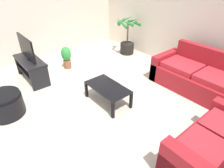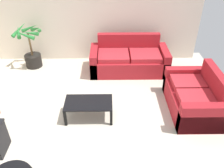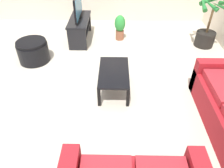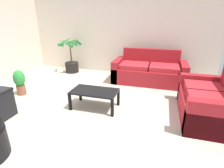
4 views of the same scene
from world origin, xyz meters
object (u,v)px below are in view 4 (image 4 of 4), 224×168
(couch_loveseat, at_px, (209,103))
(coffee_table, at_px, (95,93))
(couch_main, at_px, (149,72))
(potted_palm, at_px, (71,59))
(potted_plant_small, at_px, (20,81))

(couch_loveseat, height_order, coffee_table, couch_loveseat)
(couch_main, bearing_deg, potted_palm, 174.00)
(potted_palm, bearing_deg, couch_main, -6.00)
(coffee_table, relative_size, potted_palm, 0.80)
(couch_loveseat, xyz_separation_m, potted_palm, (-3.78, 1.89, 0.16))
(couch_main, height_order, potted_palm, potted_palm)
(potted_plant_small, bearing_deg, potted_palm, 81.67)
(couch_loveseat, bearing_deg, couch_main, 126.73)
(couch_main, bearing_deg, couch_loveseat, -53.27)
(couch_main, relative_size, coffee_table, 2.14)
(couch_main, height_order, potted_plant_small, couch_main)
(couch_loveseat, xyz_separation_m, coffee_table, (-2.13, -0.22, 0.03))
(couch_main, xyz_separation_m, potted_palm, (-2.57, 0.27, 0.16))
(potted_palm, bearing_deg, potted_plant_small, -98.33)
(couch_loveseat, relative_size, coffee_table, 1.59)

